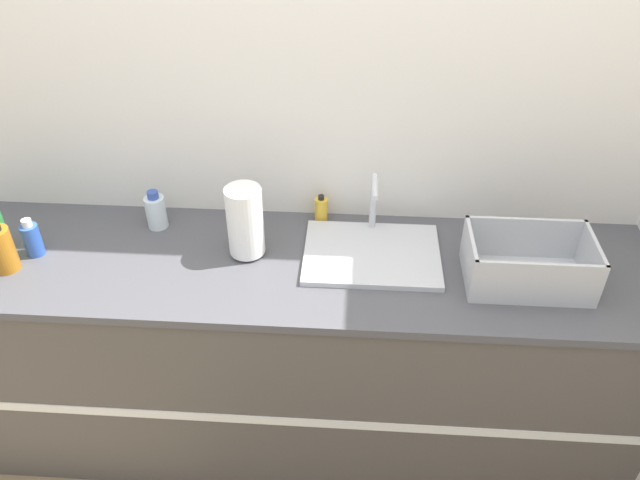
{
  "coord_description": "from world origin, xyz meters",
  "views": [
    {
      "loc": [
        0.22,
        -1.35,
        2.24
      ],
      "look_at": [
        0.12,
        0.27,
        1.03
      ],
      "focal_mm": 35.0,
      "sensor_mm": 36.0,
      "label": 1
    }
  ],
  "objects_px": {
    "sink": "(372,251)",
    "bottle_clear": "(156,211)",
    "bottle_blue": "(32,239)",
    "bottle_amber": "(1,248)",
    "soap_dispenser": "(321,209)",
    "paper_towel_roll": "(245,222)",
    "dish_rack": "(528,266)"
  },
  "relations": [
    {
      "from": "sink",
      "to": "bottle_clear",
      "type": "height_order",
      "value": "sink"
    },
    {
      "from": "bottle_clear",
      "to": "bottle_blue",
      "type": "bearing_deg",
      "value": -153.25
    },
    {
      "from": "bottle_clear",
      "to": "bottle_blue",
      "type": "height_order",
      "value": "bottle_clear"
    },
    {
      "from": "bottle_amber",
      "to": "soap_dispenser",
      "type": "bearing_deg",
      "value": 18.82
    },
    {
      "from": "paper_towel_roll",
      "to": "bottle_amber",
      "type": "height_order",
      "value": "paper_towel_roll"
    },
    {
      "from": "bottle_amber",
      "to": "soap_dispenser",
      "type": "xyz_separation_m",
      "value": [
        1.04,
        0.35,
        -0.04
      ]
    },
    {
      "from": "sink",
      "to": "soap_dispenser",
      "type": "bearing_deg",
      "value": 133.05
    },
    {
      "from": "sink",
      "to": "bottle_blue",
      "type": "height_order",
      "value": "sink"
    },
    {
      "from": "bottle_clear",
      "to": "bottle_amber",
      "type": "xyz_separation_m",
      "value": [
        -0.44,
        -0.28,
        0.02
      ]
    },
    {
      "from": "dish_rack",
      "to": "paper_towel_roll",
      "type": "bearing_deg",
      "value": 174.66
    },
    {
      "from": "paper_towel_roll",
      "to": "soap_dispenser",
      "type": "relative_size",
      "value": 2.41
    },
    {
      "from": "bottle_amber",
      "to": "paper_towel_roll",
      "type": "bearing_deg",
      "value": 9.72
    },
    {
      "from": "paper_towel_roll",
      "to": "bottle_amber",
      "type": "xyz_separation_m",
      "value": [
        -0.79,
        -0.14,
        -0.05
      ]
    },
    {
      "from": "sink",
      "to": "dish_rack",
      "type": "xyz_separation_m",
      "value": [
        0.5,
        -0.1,
        0.04
      ]
    },
    {
      "from": "paper_towel_roll",
      "to": "bottle_clear",
      "type": "distance_m",
      "value": 0.39
    },
    {
      "from": "sink",
      "to": "soap_dispenser",
      "type": "distance_m",
      "value": 0.28
    },
    {
      "from": "paper_towel_roll",
      "to": "bottle_blue",
      "type": "relative_size",
      "value": 1.84
    },
    {
      "from": "paper_towel_roll",
      "to": "bottle_blue",
      "type": "xyz_separation_m",
      "value": [
        -0.73,
        -0.05,
        -0.07
      ]
    },
    {
      "from": "bottle_amber",
      "to": "soap_dispenser",
      "type": "distance_m",
      "value": 1.1
    },
    {
      "from": "dish_rack",
      "to": "bottle_clear",
      "type": "height_order",
      "value": "dish_rack"
    },
    {
      "from": "paper_towel_roll",
      "to": "soap_dispenser",
      "type": "xyz_separation_m",
      "value": [
        0.24,
        0.22,
        -0.08
      ]
    },
    {
      "from": "sink",
      "to": "paper_towel_roll",
      "type": "distance_m",
      "value": 0.45
    },
    {
      "from": "paper_towel_roll",
      "to": "sink",
      "type": "bearing_deg",
      "value": 2.0
    },
    {
      "from": "sink",
      "to": "bottle_clear",
      "type": "xyz_separation_m",
      "value": [
        -0.79,
        0.12,
        0.05
      ]
    },
    {
      "from": "soap_dispenser",
      "to": "sink",
      "type": "bearing_deg",
      "value": -46.95
    },
    {
      "from": "sink",
      "to": "bottle_blue",
      "type": "distance_m",
      "value": 1.17
    },
    {
      "from": "dish_rack",
      "to": "sink",
      "type": "bearing_deg",
      "value": 168.48
    },
    {
      "from": "bottle_amber",
      "to": "dish_rack",
      "type": "bearing_deg",
      "value": 1.63
    },
    {
      "from": "sink",
      "to": "soap_dispenser",
      "type": "height_order",
      "value": "sink"
    },
    {
      "from": "dish_rack",
      "to": "bottle_clear",
      "type": "bearing_deg",
      "value": 170.01
    },
    {
      "from": "bottle_clear",
      "to": "bottle_amber",
      "type": "height_order",
      "value": "bottle_amber"
    },
    {
      "from": "bottle_clear",
      "to": "bottle_blue",
      "type": "xyz_separation_m",
      "value": [
        -0.38,
        -0.19,
        -0.0
      ]
    }
  ]
}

